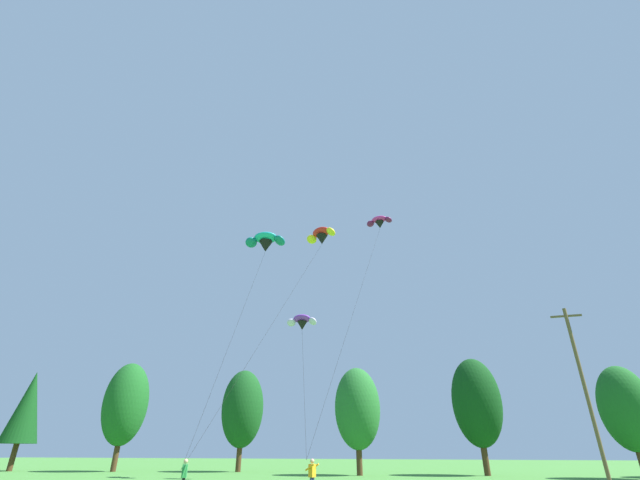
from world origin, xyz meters
The scene contains 13 objects.
treeline_tree_a centered at (-37.17, 41.32, 6.60)m, with size 3.92×3.92×10.54m.
treeline_tree_b centered at (-25.36, 43.22, 6.84)m, with size 4.85×4.85×11.30m.
treeline_tree_c centered at (-12.22, 46.24, 6.30)m, with size 4.61×4.61×10.42m.
treeline_tree_d centered at (1.53, 42.57, 5.75)m, with size 4.37×4.37×9.50m.
treeline_tree_e centered at (12.77, 45.16, 6.26)m, with size 4.59×4.59×10.33m.
treeline_tree_f centered at (24.54, 42.93, 5.29)m, with size 4.16×4.16×8.74m.
utility_pole centered at (19.56, 34.96, 6.28)m, with size 2.20×0.26×12.01m.
kite_flyer_near centered at (-3.52, 20.81, 0.99)m, with size 0.42×0.59×1.69m.
kite_flyer_mid centered at (2.58, 22.91, 1.00)m, with size 0.65×0.68×1.69m.
parafoil_kite_high_red_yellow centered at (-0.46, 36.44, 21.74)m, with size 5.05×16.99×21.50m.
parafoil_kite_mid_magenta centered at (5.59, 36.02, 22.28)m, with size 4.71×13.70×21.28m.
parafoil_kite_far_teal centered at (-3.48, 29.18, 18.02)m, with size 3.69×9.27×17.63m.
parafoil_kite_low_purple centered at (-0.56, 30.71, 11.23)m, with size 4.11×8.23×10.26m.
Camera 1 is at (9.32, -0.92, 2.09)m, focal length 23.79 mm.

